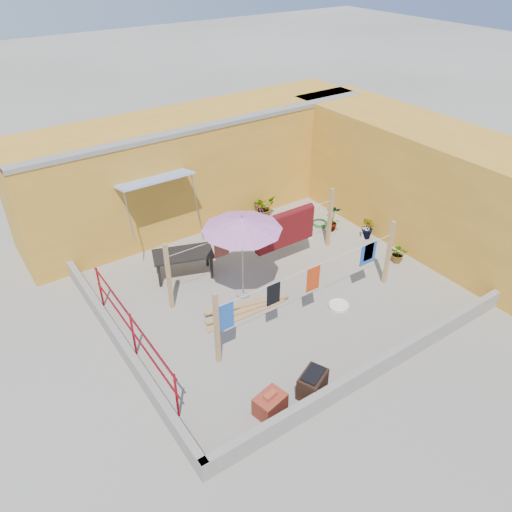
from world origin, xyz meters
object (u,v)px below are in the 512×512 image
at_px(brazier, 312,384).
at_px(water_jug_b, 310,232).
at_px(water_jug_a, 365,233).
at_px(plant_back_a, 264,207).
at_px(outdoor_table, 183,255).
at_px(green_hose, 320,223).
at_px(brick_stack, 270,404).
at_px(white_basin, 339,305).
at_px(patio_umbrella, 242,224).

xyz_separation_m(brazier, water_jug_b, (3.80, 4.66, -0.11)).
distance_m(water_jug_a, plant_back_a, 3.25).
xyz_separation_m(outdoor_table, green_hose, (4.75, 0.09, -0.61)).
height_order(brazier, water_jug_a, brazier).
height_order(brick_stack, water_jug_a, brick_stack).
bearing_deg(white_basin, brazier, -143.11).
relative_size(patio_umbrella, water_jug_b, 6.10).
distance_m(white_basin, water_jug_b, 3.33).
xyz_separation_m(white_basin, water_jug_a, (2.86, 1.98, 0.11)).
distance_m(water_jug_b, green_hose, 0.86).
relative_size(outdoor_table, green_hose, 3.06).
distance_m(patio_umbrella, water_jug_a, 4.90).
distance_m(brick_stack, white_basin, 3.60).
distance_m(patio_umbrella, green_hose, 4.72).
bearing_deg(white_basin, plant_back_a, 76.96).
xyz_separation_m(brick_stack, plant_back_a, (4.31, 6.30, 0.16)).
bearing_deg(outdoor_table, white_basin, -53.05).
relative_size(patio_umbrella, water_jug_a, 6.43).
distance_m(water_jug_b, plant_back_a, 1.80).
bearing_deg(brazier, white_basin, 36.89).
height_order(outdoor_table, water_jug_a, outdoor_table).
distance_m(outdoor_table, water_jug_b, 4.04).
bearing_deg(outdoor_table, plant_back_a, 21.70).
height_order(brazier, water_jug_b, brazier).
xyz_separation_m(water_jug_a, green_hose, (-0.58, 1.39, -0.12)).
bearing_deg(water_jug_a, outdoor_table, 166.33).
relative_size(outdoor_table, white_basin, 3.37).
height_order(white_basin, water_jug_a, water_jug_a).
distance_m(brazier, white_basin, 2.85).
bearing_deg(outdoor_table, water_jug_a, -13.67).
xyz_separation_m(outdoor_table, white_basin, (2.47, -3.28, -0.60)).
distance_m(green_hose, plant_back_a, 1.82).
bearing_deg(outdoor_table, patio_umbrella, -62.54).
bearing_deg(brick_stack, outdoor_table, 81.23).
distance_m(brick_stack, brazier, 0.96).
distance_m(brazier, water_jug_b, 6.02).
height_order(patio_umbrella, brazier, patio_umbrella).
height_order(water_jug_b, plant_back_a, plant_back_a).
xyz_separation_m(brick_stack, white_basin, (3.22, 1.61, -0.17)).
bearing_deg(patio_umbrella, water_jug_a, 3.46).
distance_m(outdoor_table, green_hose, 4.79).
relative_size(brazier, plant_back_a, 0.98).
xyz_separation_m(outdoor_table, brick_stack, (-0.75, -4.89, -0.43)).
xyz_separation_m(patio_umbrella, white_basin, (1.65, -1.71, -2.00)).
distance_m(patio_umbrella, water_jug_b, 3.90).
xyz_separation_m(white_basin, green_hose, (2.28, 3.37, -0.01)).
bearing_deg(brazier, water_jug_b, 50.83).
relative_size(brazier, water_jug_b, 1.96).
bearing_deg(green_hose, plant_back_a, 131.93).
relative_size(brick_stack, green_hose, 1.18).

